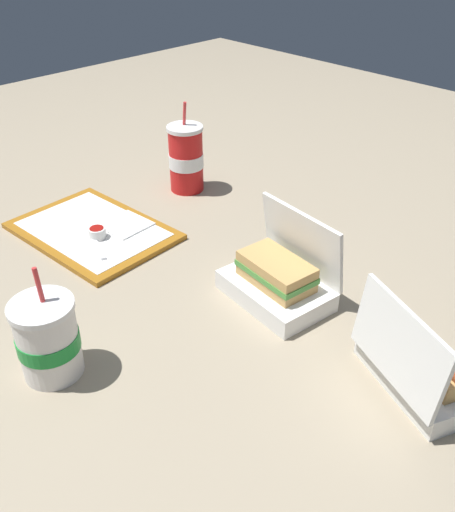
# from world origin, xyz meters

# --- Properties ---
(ground_plane) EXTENTS (3.20, 3.20, 0.00)m
(ground_plane) POSITION_xyz_m (0.00, 0.00, 0.00)
(ground_plane) COLOR gray
(food_tray) EXTENTS (0.39, 0.28, 0.01)m
(food_tray) POSITION_xyz_m (0.31, 0.06, 0.01)
(food_tray) COLOR #A56619
(food_tray) RESTS_ON ground_plane
(ketchup_cup) EXTENTS (0.04, 0.04, 0.02)m
(ketchup_cup) POSITION_xyz_m (0.27, 0.07, 0.03)
(ketchup_cup) COLOR white
(ketchup_cup) RESTS_ON food_tray
(napkin_stack) EXTENTS (0.11, 0.11, 0.00)m
(napkin_stack) POSITION_xyz_m (0.27, -0.01, 0.02)
(napkin_stack) COLOR white
(napkin_stack) RESTS_ON food_tray
(plastic_fork) EXTENTS (0.11, 0.05, 0.00)m
(plastic_fork) POSITION_xyz_m (0.23, 0.10, 0.02)
(plastic_fork) COLOR white
(plastic_fork) RESTS_ON food_tray
(clamshell_hotdog_front) EXTENTS (0.25, 0.21, 0.17)m
(clamshell_hotdog_front) POSITION_xyz_m (-0.48, -0.05, 0.04)
(clamshell_hotdog_front) COLOR white
(clamshell_hotdog_front) RESTS_ON ground_plane
(clamshell_sandwich_left) EXTENTS (0.23, 0.17, 0.18)m
(clamshell_sandwich_left) POSITION_xyz_m (-0.16, -0.07, 0.04)
(clamshell_sandwich_left) COLOR white
(clamshell_sandwich_left) RESTS_ON ground_plane
(soda_cup_left) EXTENTS (0.11, 0.11, 0.20)m
(soda_cup_left) POSITION_xyz_m (-0.03, 0.36, 0.07)
(soda_cup_left) COLOR white
(soda_cup_left) RESTS_ON ground_plane
(soda_cup_right) EXTENTS (0.09, 0.09, 0.24)m
(soda_cup_right) POSITION_xyz_m (0.33, -0.26, 0.09)
(soda_cup_right) COLOR red
(soda_cup_right) RESTS_ON ground_plane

